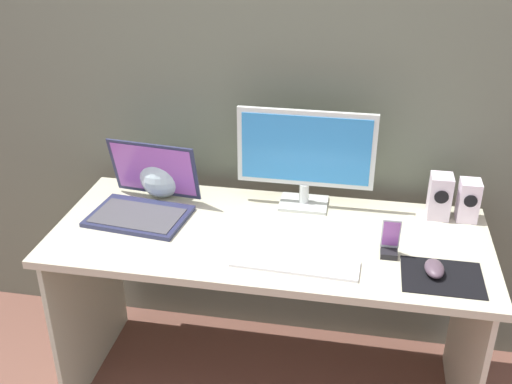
% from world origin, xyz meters
% --- Properties ---
extents(wall_back, '(6.00, 0.04, 2.50)m').
position_xyz_m(wall_back, '(0.00, 0.41, 1.25)').
color(wall_back, '#636B59').
rests_on(wall_back, ground_plane).
extents(desk, '(1.52, 0.64, 0.73)m').
position_xyz_m(desk, '(0.00, 0.00, 0.58)').
color(desk, beige).
rests_on(desk, ground_plane).
extents(monitor, '(0.51, 0.14, 0.38)m').
position_xyz_m(monitor, '(0.09, 0.23, 0.93)').
color(monitor, silver).
rests_on(monitor, desk).
extents(speaker_right, '(0.07, 0.08, 0.15)m').
position_xyz_m(speaker_right, '(0.69, 0.23, 0.80)').
color(speaker_right, white).
rests_on(speaker_right, desk).
extents(speaker_near_monitor, '(0.08, 0.09, 0.17)m').
position_xyz_m(speaker_near_monitor, '(0.59, 0.23, 0.81)').
color(speaker_near_monitor, silver).
rests_on(speaker_near_monitor, desk).
extents(laptop, '(0.38, 0.34, 0.25)m').
position_xyz_m(laptop, '(-0.48, 0.07, 0.78)').
color(laptop, '#2A2E4E').
rests_on(laptop, desk).
extents(fishbowl, '(0.17, 0.17, 0.17)m').
position_xyz_m(fishbowl, '(-0.46, 0.22, 0.81)').
color(fishbowl, silver).
rests_on(fishbowl, desk).
extents(keyboard_external, '(0.41, 0.13, 0.01)m').
position_xyz_m(keyboard_external, '(0.11, -0.18, 0.73)').
color(keyboard_external, white).
rests_on(keyboard_external, desk).
extents(mousepad, '(0.25, 0.20, 0.00)m').
position_xyz_m(mousepad, '(0.57, -0.17, 0.73)').
color(mousepad, black).
rests_on(mousepad, desk).
extents(mouse, '(0.07, 0.10, 0.04)m').
position_xyz_m(mouse, '(0.55, -0.15, 0.75)').
color(mouse, '#564350').
rests_on(mouse, mousepad).
extents(phone_in_dock, '(0.06, 0.06, 0.14)m').
position_xyz_m(phone_in_dock, '(0.41, -0.07, 0.77)').
color(phone_in_dock, black).
rests_on(phone_in_dock, desk).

